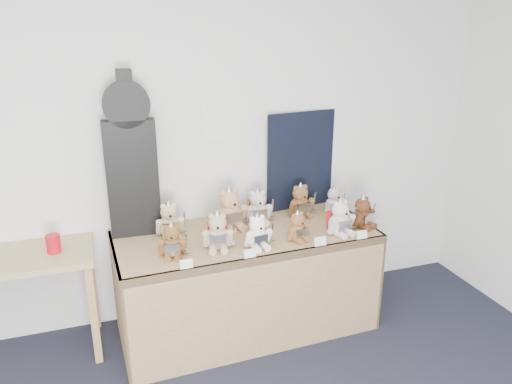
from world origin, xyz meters
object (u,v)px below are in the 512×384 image
object	(u,v)px
teddy_front_far_left	(172,242)
teddy_front_far_right	(340,219)
teddy_front_end	(363,214)
teddy_back_left	(170,221)
side_table	(22,273)
teddy_front_centre	(258,233)
teddy_back_end	(334,201)
teddy_front_right	(298,228)
teddy_back_centre_left	(230,210)
red_cup	(53,244)
teddy_front_left	(218,233)
guitar_case	(131,158)
teddy_back_right	(301,202)
display_table	(250,259)
teddy_back_centre_right	(258,208)

from	to	relation	value
teddy_front_far_left	teddy_front_far_right	size ratio (longest dim) A/B	0.87
teddy_front_end	teddy_back_left	world-z (taller)	teddy_back_left
side_table	teddy_front_far_right	bearing A→B (deg)	-9.25
teddy_front_centre	teddy_front_far_right	bearing A→B (deg)	-3.38
teddy_back_end	teddy_front_right	bearing A→B (deg)	-157.06
teddy_front_right	teddy_back_centre_left	size ratio (longest dim) A/B	0.68
red_cup	teddy_back_centre_left	world-z (taller)	teddy_back_centre_left
teddy_front_left	guitar_case	bearing A→B (deg)	152.10
teddy_back_centre_left	teddy_back_right	distance (m)	0.59
teddy_back_end	side_table	bearing A→B (deg)	164.29
teddy_back_end	teddy_back_right	bearing A→B (deg)	159.70
teddy_front_right	teddy_front_far_left	bearing A→B (deg)	159.94
display_table	teddy_front_end	distance (m)	0.90
teddy_back_end	red_cup	bearing A→B (deg)	164.83
red_cup	teddy_back_right	bearing A→B (deg)	1.91
teddy_back_centre_right	teddy_front_centre	bearing A→B (deg)	-106.62
guitar_case	teddy_front_left	xyz separation A→B (m)	(0.50, -0.42, -0.46)
teddy_back_left	teddy_front_left	bearing A→B (deg)	-49.30
teddy_front_right	teddy_front_far_right	distance (m)	0.33
teddy_front_left	teddy_back_right	xyz separation A→B (m)	(0.77, 0.37, -0.00)
display_table	teddy_front_far_right	bearing A→B (deg)	-14.32
side_table	teddy_front_right	world-z (taller)	teddy_front_right
teddy_front_end	teddy_back_end	world-z (taller)	teddy_front_end
teddy_front_far_left	teddy_front_centre	size ratio (longest dim) A/B	0.97
teddy_front_far_right	teddy_front_end	world-z (taller)	teddy_front_far_right
teddy_front_right	teddy_front_end	distance (m)	0.55
teddy_front_left	teddy_back_end	bearing A→B (deg)	30.92
red_cup	display_table	bearing A→B (deg)	-9.17
teddy_front_right	teddy_back_left	world-z (taller)	teddy_back_left
teddy_front_left	teddy_front_far_right	xyz separation A→B (m)	(0.90, -0.05, -0.00)
teddy_front_left	teddy_front_centre	bearing A→B (deg)	-1.79
teddy_front_right	teddy_back_centre_right	xyz separation A→B (m)	(-0.16, 0.40, 0.02)
teddy_front_end	teddy_back_end	distance (m)	0.34
teddy_front_centre	teddy_front_far_left	bearing A→B (deg)	169.86
display_table	teddy_front_centre	bearing A→B (deg)	-90.48
teddy_front_far_right	teddy_front_end	size ratio (longest dim) A/B	1.10
side_table	guitar_case	xyz separation A→B (m)	(0.78, 0.10, 0.70)
teddy_back_left	teddy_back_right	distance (m)	1.04
teddy_front_end	teddy_back_left	distance (m)	1.42
teddy_front_far_left	teddy_front_end	xyz separation A→B (m)	(1.42, 0.03, 0.00)
teddy_front_end	teddy_back_left	xyz separation A→B (m)	(-1.39, 0.31, 0.01)
teddy_back_centre_left	teddy_front_end	bearing A→B (deg)	-30.32
red_cup	teddy_back_centre_left	size ratio (longest dim) A/B	0.36
teddy_front_far_left	teddy_back_centre_left	xyz separation A→B (m)	(0.49, 0.33, 0.04)
teddy_front_far_right	teddy_front_end	distance (m)	0.23
guitar_case	red_cup	size ratio (longest dim) A/B	9.32
teddy_front_far_left	teddy_back_left	size ratio (longest dim) A/B	0.91
teddy_front_far_left	teddy_back_end	xyz separation A→B (m)	(1.36, 0.36, -0.01)
teddy_front_right	teddy_front_far_right	bearing A→B (deg)	-17.76
teddy_front_right	teddy_back_end	distance (m)	0.63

